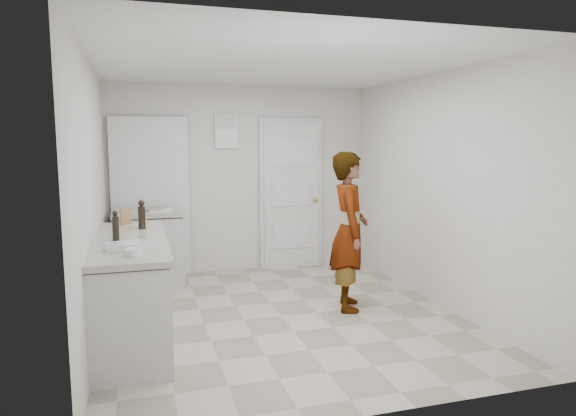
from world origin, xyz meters
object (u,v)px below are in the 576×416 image
object	(u,v)px
cake_mix_box	(125,216)
spice_jar	(144,222)
oil_cruet_a	(142,215)
baking_dish	(126,246)
person	(349,231)
oil_cruet_b	(116,226)
egg_bowl	(133,252)

from	to	relation	value
cake_mix_box	spice_jar	distance (m)	0.28
cake_mix_box	oil_cruet_a	distance (m)	0.37
oil_cruet_a	baking_dish	distance (m)	0.95
person	oil_cruet_a	size ratio (longest dim) A/B	5.88
spice_jar	oil_cruet_b	size ratio (longest dim) A/B	0.34
oil_cruet_b	egg_bowl	xyz separation A→B (m)	(0.14, -0.64, -0.10)
oil_cruet_b	egg_bowl	bearing A→B (deg)	-77.32
person	oil_cruet_a	distance (m)	2.12
oil_cruet_a	baking_dish	bearing A→B (deg)	-98.06
oil_cruet_b	baking_dish	bearing A→B (deg)	-77.18
cake_mix_box	oil_cruet_a	world-z (taller)	oil_cruet_a
oil_cruet_b	baking_dish	world-z (taller)	oil_cruet_b
cake_mix_box	spice_jar	xyz separation A→B (m)	(0.18, -0.21, -0.04)
person	oil_cruet_b	xyz separation A→B (m)	(-2.32, -0.31, 0.22)
person	spice_jar	distance (m)	2.10
oil_cruet_a	egg_bowl	size ratio (longest dim) A/B	2.11
spice_jar	oil_cruet_b	xyz separation A→B (m)	(-0.25, -0.66, 0.08)
egg_bowl	oil_cruet_a	bearing A→B (deg)	86.12
person	egg_bowl	distance (m)	2.37
spice_jar	egg_bowl	xyz separation A→B (m)	(-0.10, -1.30, -0.02)
oil_cruet_b	person	bearing A→B (deg)	7.62
person	oil_cruet_a	xyz separation A→B (m)	(-2.09, 0.22, 0.23)
person	baking_dish	bearing A→B (deg)	124.59
oil_cruet_a	oil_cruet_b	bearing A→B (deg)	-112.80
person	baking_dish	xyz separation A→B (m)	(-2.22, -0.71, 0.12)
person	egg_bowl	world-z (taller)	person
person	spice_jar	size ratio (longest dim) A/B	18.94
spice_jar	oil_cruet_b	distance (m)	0.70
oil_cruet_a	baking_dish	world-z (taller)	oil_cruet_a
cake_mix_box	baking_dish	size ratio (longest dim) A/B	0.50
cake_mix_box	oil_cruet_b	distance (m)	0.87
spice_jar	oil_cruet_a	world-z (taller)	oil_cruet_a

